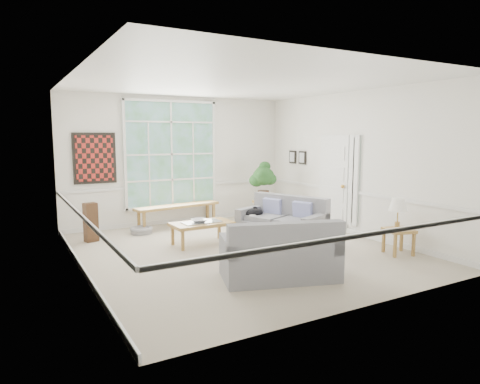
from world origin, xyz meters
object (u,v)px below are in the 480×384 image
loveseat_right (281,220)px  coffee_table (202,233)px  end_table (267,211)px  loveseat_front (279,248)px  side_table (398,241)px

loveseat_right → coffee_table: 1.57m
end_table → loveseat_front: bearing=-120.4°
loveseat_right → side_table: loveseat_right is taller
loveseat_right → side_table: bearing=-74.7°
end_table → coffee_table: bearing=-150.6°
loveseat_right → loveseat_front: bearing=-148.2°
coffee_table → side_table: side_table is taller
end_table → side_table: bearing=-83.6°
loveseat_front → side_table: size_ratio=3.62×
end_table → side_table: end_table is taller
loveseat_front → side_table: 2.57m
loveseat_right → coffee_table: size_ratio=1.44×
loveseat_front → end_table: size_ratio=3.25×
loveseat_right → coffee_table: (-1.42, 0.63, -0.23)m
loveseat_right → end_table: size_ratio=3.26×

